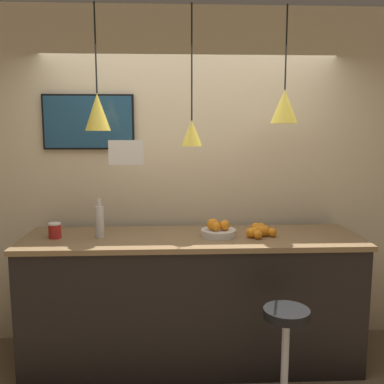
{
  "coord_description": "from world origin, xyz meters",
  "views": [
    {
      "loc": [
        -0.15,
        -2.67,
        1.88
      ],
      "look_at": [
        0.0,
        0.6,
        1.4
      ],
      "focal_mm": 40.0,
      "sensor_mm": 36.0,
      "label": 1
    }
  ],
  "objects_px": {
    "bar_stool": "(285,349)",
    "spread_jar": "(55,230)",
    "mounted_tv": "(89,122)",
    "juice_bottle": "(100,221)",
    "fruit_bowl": "(218,230)"
  },
  "relations": [
    {
      "from": "juice_bottle",
      "to": "mounted_tv",
      "type": "xyz_separation_m",
      "value": [
        -0.14,
        0.44,
        0.76
      ]
    },
    {
      "from": "fruit_bowl",
      "to": "spread_jar",
      "type": "relative_size",
      "value": 2.33
    },
    {
      "from": "bar_stool",
      "to": "mounted_tv",
      "type": "height_order",
      "value": "mounted_tv"
    },
    {
      "from": "bar_stool",
      "to": "juice_bottle",
      "type": "height_order",
      "value": "juice_bottle"
    },
    {
      "from": "bar_stool",
      "to": "fruit_bowl",
      "type": "relative_size",
      "value": 2.62
    },
    {
      "from": "fruit_bowl",
      "to": "mounted_tv",
      "type": "bearing_deg",
      "value": 157.31
    },
    {
      "from": "bar_stool",
      "to": "juice_bottle",
      "type": "xyz_separation_m",
      "value": [
        -1.3,
        0.65,
        0.73
      ]
    },
    {
      "from": "fruit_bowl",
      "to": "mounted_tv",
      "type": "height_order",
      "value": "mounted_tv"
    },
    {
      "from": "spread_jar",
      "to": "mounted_tv",
      "type": "xyz_separation_m",
      "value": [
        0.2,
        0.44,
        0.83
      ]
    },
    {
      "from": "juice_bottle",
      "to": "fruit_bowl",
      "type": "bearing_deg",
      "value": -0.37
    },
    {
      "from": "bar_stool",
      "to": "spread_jar",
      "type": "bearing_deg",
      "value": 158.35
    },
    {
      "from": "juice_bottle",
      "to": "mounted_tv",
      "type": "relative_size",
      "value": 0.4
    },
    {
      "from": "fruit_bowl",
      "to": "spread_jar",
      "type": "bearing_deg",
      "value": 179.73
    },
    {
      "from": "juice_bottle",
      "to": "bar_stool",
      "type": "bearing_deg",
      "value": -26.67
    },
    {
      "from": "bar_stool",
      "to": "spread_jar",
      "type": "distance_m",
      "value": 1.89
    }
  ]
}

